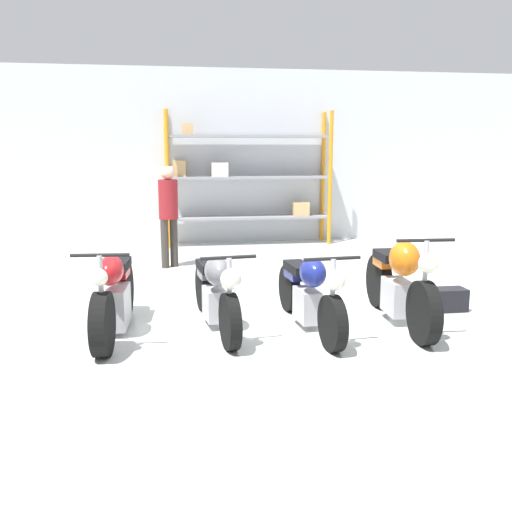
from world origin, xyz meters
TOP-DOWN VIEW (x-y plane):
  - ground_plane at (0.00, 0.00)m, footprint 30.00×30.00m
  - back_wall at (0.00, 5.85)m, footprint 30.00×0.08m
  - shelving_rack at (0.54, 5.48)m, footprint 3.40×0.63m
  - motorcycle_red at (-1.64, -0.16)m, footprint 0.55×2.00m
  - motorcycle_grey at (-0.54, -0.15)m, footprint 0.56×2.05m
  - motorcycle_blue at (0.47, -0.34)m, footprint 0.58×2.04m
  - motorcycle_orange at (1.54, -0.31)m, footprint 0.60×2.10m
  - person_browsing at (-1.01, 3.31)m, footprint 0.44×0.44m
  - toolbox at (2.35, 0.10)m, footprint 0.44×0.26m

SIDE VIEW (x-z plane):
  - ground_plane at x=0.00m, z-range 0.00..0.00m
  - toolbox at x=2.35m, z-range 0.00..0.28m
  - motorcycle_red at x=-1.64m, z-range -0.09..0.91m
  - motorcycle_blue at x=0.47m, z-range -0.05..0.89m
  - motorcycle_grey at x=-0.54m, z-range -0.04..0.90m
  - motorcycle_orange at x=1.54m, z-range -0.07..1.02m
  - person_browsing at x=-1.01m, z-range 0.15..1.84m
  - shelving_rack at x=0.54m, z-range 0.03..2.76m
  - back_wall at x=0.00m, z-range 0.00..3.60m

